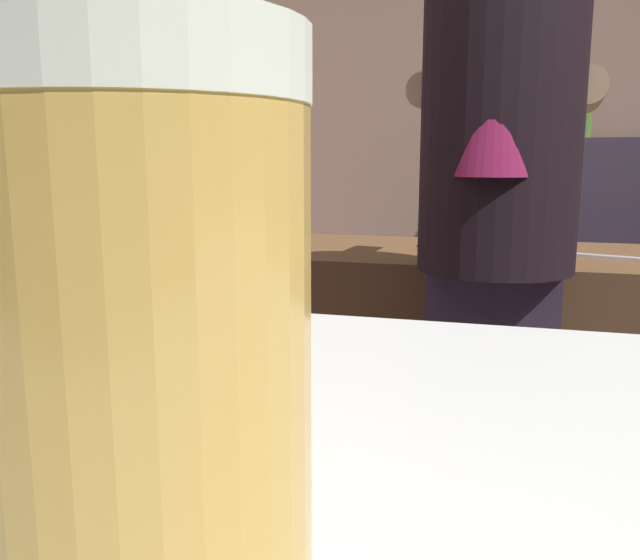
{
  "coord_description": "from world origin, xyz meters",
  "views": [
    {
      "loc": [
        0.05,
        -1.25,
        1.16
      ],
      "look_at": [
        -0.09,
        -0.75,
        1.06
      ],
      "focal_mm": 37.93,
      "sensor_mm": 36.0,
      "label": 1
    }
  ],
  "objects_px": {
    "mixing_bowl": "(458,239)",
    "bottle_olive_oil": "(575,118)",
    "chefs_knife": "(605,257)",
    "pint_glass_near": "(142,358)",
    "bottle_vinegar": "(585,115)",
    "bartender": "(496,227)",
    "mini_fridge": "(93,274)"
  },
  "relations": [
    {
      "from": "mixing_bowl",
      "to": "chefs_knife",
      "type": "height_order",
      "value": "mixing_bowl"
    },
    {
      "from": "chefs_knife",
      "to": "pint_glass_near",
      "type": "bearing_deg",
      "value": -83.35
    },
    {
      "from": "bottle_olive_oil",
      "to": "pint_glass_near",
      "type": "bearing_deg",
      "value": -96.36
    },
    {
      "from": "mixing_bowl",
      "to": "bottle_vinegar",
      "type": "relative_size",
      "value": 0.78
    },
    {
      "from": "chefs_knife",
      "to": "bottle_vinegar",
      "type": "relative_size",
      "value": 0.97
    },
    {
      "from": "mini_fridge",
      "to": "mixing_bowl",
      "type": "bearing_deg",
      "value": -26.8
    },
    {
      "from": "bartender",
      "to": "mixing_bowl",
      "type": "height_order",
      "value": "bartender"
    },
    {
      "from": "chefs_knife",
      "to": "pint_glass_near",
      "type": "distance_m",
      "value": 1.84
    },
    {
      "from": "chefs_knife",
      "to": "bottle_vinegar",
      "type": "distance_m",
      "value": 1.23
    },
    {
      "from": "bartender",
      "to": "bottle_olive_oil",
      "type": "bearing_deg",
      "value": -4.86
    },
    {
      "from": "chefs_knife",
      "to": "bottle_olive_oil",
      "type": "relative_size",
      "value": 1.0
    },
    {
      "from": "bartender",
      "to": "mixing_bowl",
      "type": "distance_m",
      "value": 0.53
    },
    {
      "from": "mixing_bowl",
      "to": "bottle_vinegar",
      "type": "height_order",
      "value": "bottle_vinegar"
    },
    {
      "from": "bartender",
      "to": "chefs_knife",
      "type": "relative_size",
      "value": 7.22
    },
    {
      "from": "bartender",
      "to": "mini_fridge",
      "type": "bearing_deg",
      "value": 58.65
    },
    {
      "from": "bottle_vinegar",
      "to": "mixing_bowl",
      "type": "bearing_deg",
      "value": -112.39
    },
    {
      "from": "mini_fridge",
      "to": "pint_glass_near",
      "type": "distance_m",
      "value": 3.53
    },
    {
      "from": "bottle_olive_oil",
      "to": "bartender",
      "type": "bearing_deg",
      "value": -99.62
    },
    {
      "from": "mini_fridge",
      "to": "bartender",
      "type": "relative_size",
      "value": 0.64
    },
    {
      "from": "bottle_olive_oil",
      "to": "mini_fridge",
      "type": "bearing_deg",
      "value": -174.04
    },
    {
      "from": "mini_fridge",
      "to": "mixing_bowl",
      "type": "relative_size",
      "value": 5.76
    },
    {
      "from": "bottle_olive_oil",
      "to": "bottle_vinegar",
      "type": "bearing_deg",
      "value": -80.62
    },
    {
      "from": "bottle_vinegar",
      "to": "bottle_olive_oil",
      "type": "xyz_separation_m",
      "value": [
        -0.03,
        0.16,
        -0.0
      ]
    },
    {
      "from": "mixing_bowl",
      "to": "bottle_olive_oil",
      "type": "xyz_separation_m",
      "value": [
        0.41,
        1.21,
        0.41
      ]
    },
    {
      "from": "pint_glass_near",
      "to": "chefs_knife",
      "type": "bearing_deg",
      "value": 79.42
    },
    {
      "from": "chefs_knife",
      "to": "mini_fridge",
      "type": "bearing_deg",
      "value": 172.32
    },
    {
      "from": "bartender",
      "to": "chefs_knife",
      "type": "bearing_deg",
      "value": -29.87
    },
    {
      "from": "pint_glass_near",
      "to": "bottle_olive_oil",
      "type": "distance_m",
      "value": 3.14
    },
    {
      "from": "chefs_knife",
      "to": "bottle_vinegar",
      "type": "xyz_separation_m",
      "value": [
        0.04,
        1.15,
        0.44
      ]
    },
    {
      "from": "mixing_bowl",
      "to": "pint_glass_near",
      "type": "bearing_deg",
      "value": -88.23
    },
    {
      "from": "mixing_bowl",
      "to": "bottle_olive_oil",
      "type": "relative_size",
      "value": 0.81
    },
    {
      "from": "pint_glass_near",
      "to": "bottle_olive_oil",
      "type": "relative_size",
      "value": 0.59
    }
  ]
}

